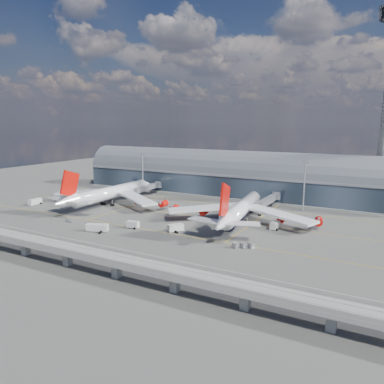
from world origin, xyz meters
The scene contains 19 objects.
ground centered at (0.00, 0.00, 0.00)m, with size 500.00×500.00×0.00m, color #474744.
taxi_lines centered at (0.00, 22.11, 0.01)m, with size 200.00×80.12×0.01m.
terminal centered at (0.00, 77.99, 11.34)m, with size 200.00×30.00×28.00m.
guideway centered at (0.00, -55.00, 5.29)m, with size 220.00×8.50×7.20m.
floodlight_mast_left centered at (-50.00, 55.00, 13.63)m, with size 3.00×0.70×25.70m.
floodlight_mast_right centered at (50.00, 55.00, 13.63)m, with size 3.00×0.70×25.70m.
airliner_left centered at (-47.56, 20.24, 6.57)m, with size 71.67×75.23×22.99m.
airliner_right centered at (30.15, 18.75, 6.05)m, with size 70.32×73.55×23.35m.
jet_bridge_left centered at (-44.05, 53.12, 5.18)m, with size 4.40×28.00×7.25m.
jet_bridge_right centered at (33.39, 51.18, 5.18)m, with size 4.40×32.00×7.25m.
service_truck_0 centered at (-83.45, 0.18, 1.72)m, with size 3.58×8.30×3.33m.
service_truck_1 centered at (-7.64, -11.12, 1.58)m, with size 5.62×3.12×3.13m.
service_truck_2 centered at (-17.46, -22.34, 1.72)m, with size 9.43×5.72×3.30m.
service_truck_3 centered at (11.23, -6.69, 1.64)m, with size 5.91×6.89×3.21m.
service_truck_4 centered at (46.64, 16.68, 1.67)m, with size 3.30×5.94×3.31m.
service_truck_5 centered at (19.93, 46.31, 1.34)m, with size 5.27×5.29×2.61m.
cargo_train_0 centered at (-39.83, -16.52, 0.79)m, with size 4.58×1.93×1.51m.
cargo_train_1 centered at (44.55, -42.56, 0.96)m, with size 8.29×1.92×1.85m.
cargo_train_2 centered at (43.47, -12.69, 0.97)m, with size 8.26×5.22×1.86m.
Camera 1 is at (89.05, -135.55, 45.11)m, focal length 35.00 mm.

